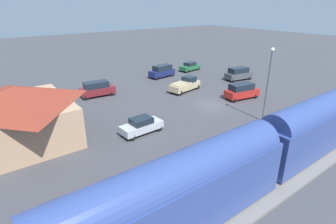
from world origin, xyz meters
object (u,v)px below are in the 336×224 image
(pickup_tan, at_px, (185,85))
(suv_charcoal, at_px, (239,74))
(sedan_silver, at_px, (141,125))
(suv_maroon, at_px, (97,89))
(sedan_green, at_px, (190,66))
(light_pole_near_platform, at_px, (269,77))
(pedestrian_on_platform, at_px, (297,119))
(station_building, at_px, (21,114))
(suv_navy, at_px, (162,71))
(suv_red, at_px, (242,91))

(pickup_tan, relative_size, suv_charcoal, 1.10)
(sedan_silver, bearing_deg, suv_maroon, -5.02)
(suv_maroon, xyz_separation_m, suv_charcoal, (-6.55, -23.63, 0.00))
(sedan_green, xyz_separation_m, light_pole_near_platform, (-23.80, 9.69, 4.36))
(pedestrian_on_platform, distance_m, pickup_tan, 17.72)
(station_building, xyz_separation_m, pickup_tan, (2.94, -23.25, -1.88))
(sedan_silver, relative_size, suv_navy, 0.90)
(pedestrian_on_platform, distance_m, sedan_green, 28.82)
(sedan_silver, xyz_separation_m, sedan_green, (18.03, -22.62, 0.00))
(sedan_green, bearing_deg, pedestrian_on_platform, 161.77)
(sedan_green, relative_size, light_pole_near_platform, 0.56)
(pickup_tan, bearing_deg, station_building, 97.21)
(sedan_silver, relative_size, sedan_green, 0.97)
(pedestrian_on_platform, height_order, pickup_tan, pickup_tan)
(pickup_tan, bearing_deg, suv_charcoal, -93.64)
(station_building, xyz_separation_m, suv_navy, (11.93, -25.30, -1.76))
(pedestrian_on_platform, xyz_separation_m, sedan_silver, (9.34, 13.61, -0.40))
(pedestrian_on_platform, relative_size, pickup_tan, 0.30)
(station_building, relative_size, suv_red, 2.10)
(station_building, bearing_deg, pedestrian_on_platform, -121.92)
(station_building, bearing_deg, suv_charcoal, -86.41)
(station_building, bearing_deg, suv_navy, -64.75)
(sedan_green, bearing_deg, suv_navy, 95.16)
(pedestrian_on_platform, height_order, suv_red, suv_red)
(pedestrian_on_platform, height_order, sedan_silver, pedestrian_on_platform)
(suv_red, bearing_deg, pedestrian_on_platform, 160.40)
(suv_navy, bearing_deg, suv_charcoal, -135.15)
(suv_maroon, distance_m, sedan_green, 21.72)
(suv_maroon, height_order, pickup_tan, suv_maroon)
(pedestrian_on_platform, height_order, light_pole_near_platform, light_pole_near_platform)
(suv_red, bearing_deg, suv_maroon, 50.09)
(pedestrian_on_platform, relative_size, light_pole_near_platform, 0.20)
(station_building, xyz_separation_m, suv_charcoal, (2.20, -34.98, -1.76))
(light_pole_near_platform, bearing_deg, pedestrian_on_platform, -169.25)
(station_building, bearing_deg, suv_maroon, -52.36)
(suv_charcoal, height_order, light_pole_near_platform, light_pole_near_platform)
(pickup_tan, height_order, suv_charcoal, suv_charcoal)
(pickup_tan, bearing_deg, pedestrian_on_platform, -178.52)
(station_building, height_order, sedan_green, station_building)
(pedestrian_on_platform, bearing_deg, suv_maroon, 27.72)
(pedestrian_on_platform, relative_size, suv_red, 0.33)
(pedestrian_on_platform, height_order, sedan_green, pedestrian_on_platform)
(light_pole_near_platform, bearing_deg, suv_red, -33.11)
(suv_maroon, xyz_separation_m, suv_navy, (3.18, -13.95, 0.00))
(pedestrian_on_platform, bearing_deg, sedan_green, -18.23)
(suv_red, bearing_deg, sedan_green, -17.41)
(suv_red, xyz_separation_m, suv_navy, (16.54, 2.02, 0.00))
(station_building, height_order, pickup_tan, station_building)
(station_building, bearing_deg, sedan_green, -68.94)
(station_building, height_order, pedestrian_on_platform, station_building)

